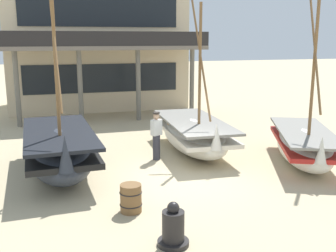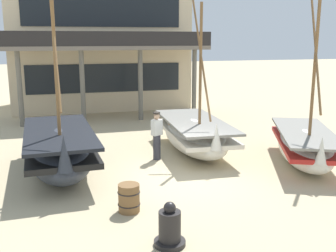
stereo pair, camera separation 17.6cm
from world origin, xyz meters
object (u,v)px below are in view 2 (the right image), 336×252
(fishing_boat_centre_large, at_px, (60,150))
(capstan_winch, at_px, (170,228))
(fishing_boat_far_right, at_px, (305,145))
(harbor_building_main, at_px, (99,45))
(fisherman_by_hull, at_px, (157,136))
(fishing_boat_near_left, at_px, (194,134))
(wooden_barrel, at_px, (129,198))

(fishing_boat_centre_large, relative_size, capstan_winch, 6.56)
(fishing_boat_far_right, xyz_separation_m, harbor_building_main, (-5.18, 13.92, 3.11))
(fishing_boat_far_right, xyz_separation_m, fisherman_by_hull, (-4.68, 1.81, 0.20))
(fishing_boat_near_left, bearing_deg, fishing_boat_centre_large, -166.47)
(fishing_boat_near_left, height_order, capstan_winch, fishing_boat_near_left)
(fishing_boat_far_right, height_order, wooden_barrel, fishing_boat_far_right)
(fishing_boat_far_right, bearing_deg, harbor_building_main, 110.43)
(fishing_boat_centre_large, xyz_separation_m, wooden_barrel, (1.54, -3.41, -0.41))
(capstan_winch, xyz_separation_m, wooden_barrel, (-0.50, 1.83, -0.02))
(capstan_winch, bearing_deg, wooden_barrel, 105.19)
(fishing_boat_far_right, relative_size, wooden_barrel, 7.85)
(fisherman_by_hull, bearing_deg, wooden_barrel, -113.44)
(fishing_boat_centre_large, height_order, capstan_winch, fishing_boat_centre_large)
(capstan_winch, bearing_deg, fisherman_by_hull, 78.05)
(fishing_boat_near_left, distance_m, capstan_winch, 7.02)
(fisherman_by_hull, bearing_deg, harbor_building_main, 92.38)
(fishing_boat_near_left, bearing_deg, fisherman_by_hull, -159.80)
(fishing_boat_centre_large, height_order, fisherman_by_hull, fishing_boat_centre_large)
(fishing_boat_near_left, relative_size, wooden_barrel, 8.32)
(fisherman_by_hull, bearing_deg, fishing_boat_centre_large, -169.89)
(fishing_boat_near_left, height_order, fishing_boat_far_right, fishing_boat_near_left)
(fishing_boat_near_left, relative_size, capstan_winch, 6.19)
(fishing_boat_centre_large, relative_size, harbor_building_main, 0.58)
(fishing_boat_far_right, distance_m, harbor_building_main, 15.18)
(fishing_boat_centre_large, bearing_deg, harbor_building_main, 77.70)
(capstan_winch, relative_size, harbor_building_main, 0.09)
(capstan_winch, bearing_deg, fishing_boat_near_left, 66.19)
(fishing_boat_near_left, relative_size, fisherman_by_hull, 3.46)
(fishing_boat_far_right, xyz_separation_m, wooden_barrel, (-6.41, -2.19, -0.28))
(fishing_boat_near_left, xyz_separation_m, fishing_boat_far_right, (3.08, -2.39, -0.03))
(fisherman_by_hull, height_order, harbor_building_main, harbor_building_main)
(capstan_winch, xyz_separation_m, harbor_building_main, (0.73, 17.94, 3.37))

